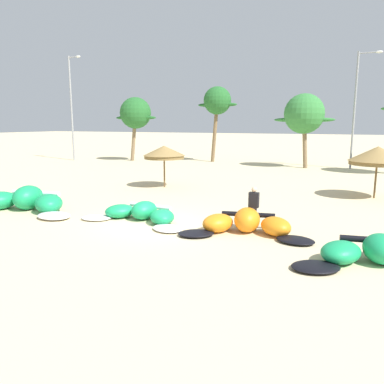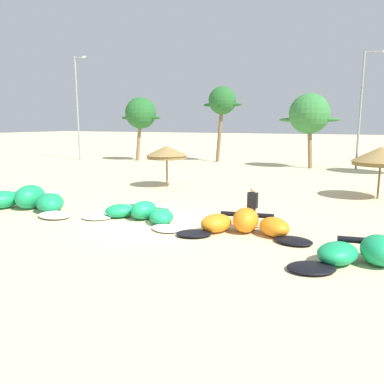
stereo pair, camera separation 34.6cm
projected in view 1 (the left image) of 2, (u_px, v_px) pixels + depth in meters
name	position (u px, v px, depth m)	size (l,w,h in m)	color
ground_plane	(156.00, 224.00, 14.85)	(260.00, 260.00, 0.00)	beige
kite_left	(24.00, 202.00, 17.06)	(6.02, 3.31, 1.10)	white
kite_left_of_center	(141.00, 214.00, 15.36)	(4.92, 2.42, 0.75)	white
kite_center	(246.00, 224.00, 13.55)	(4.79, 2.71, 0.89)	black
kite_right_of_center	(384.00, 255.00, 10.46)	(5.17, 2.84, 0.83)	black
beach_umbrella_near_van	(164.00, 152.00, 23.07)	(2.55, 2.55, 2.55)	brown
beach_umbrella_middle	(378.00, 155.00, 19.63)	(2.90, 2.90, 2.72)	brown
person_near_kites	(254.00, 208.00, 13.95)	(0.36, 0.24, 1.62)	#383842
palm_leftmost	(135.00, 114.00, 39.00)	(4.81, 3.20, 6.53)	#7F6647
palm_left	(217.00, 102.00, 37.74)	(4.13, 2.76, 7.50)	brown
palm_left_of_gap	(304.00, 114.00, 32.77)	(5.17, 3.45, 6.43)	#7F6647
lamppost_west	(72.00, 104.00, 39.37)	(1.58, 0.24, 10.64)	gray
lamppost_west_center	(357.00, 105.00, 31.91)	(1.91, 0.24, 9.72)	gray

